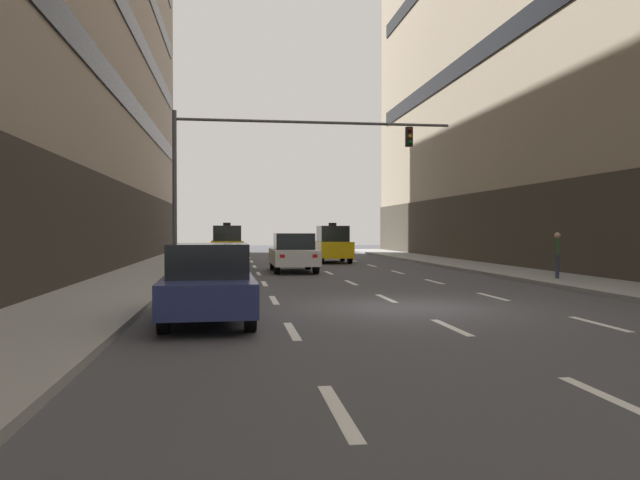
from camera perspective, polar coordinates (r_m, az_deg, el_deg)
name	(u,v)px	position (r m, az deg, el deg)	size (l,w,h in m)	color
ground_plane	(407,308)	(14.84, 8.04, -6.22)	(120.00, 120.00, 0.00)	#424247
sidewalk_left	(72,311)	(14.69, -21.99, -6.08)	(3.12, 80.00, 0.14)	gray
lane_stripe_l1_s2	(339,411)	(6.51, 1.73, -15.52)	(0.16, 2.00, 0.01)	silver
lane_stripe_l1_s3	(292,331)	(11.35, -2.61, -8.41)	(0.16, 2.00, 0.01)	silver
lane_stripe_l1_s4	(274,300)	(16.29, -4.28, -5.56)	(0.16, 2.00, 0.01)	silver
lane_stripe_l1_s5	(264,284)	(21.26, -5.17, -4.04)	(0.16, 2.00, 0.01)	silver
lane_stripe_l1_s6	(258,273)	(26.23, -5.72, -3.10)	(0.16, 2.00, 0.01)	silver
lane_stripe_l1_s7	(254,266)	(31.22, -6.09, -2.46)	(0.16, 2.00, 0.01)	silver
lane_stripe_l1_s8	(251,261)	(36.21, -6.36, -1.99)	(0.16, 2.00, 0.01)	silver
lane_stripe_l1_s9	(249,258)	(41.20, -6.57, -1.64)	(0.16, 2.00, 0.01)	silver
lane_stripe_l1_s10	(248,255)	(46.20, -6.73, -1.36)	(0.16, 2.00, 0.01)	silver
lane_stripe_l2_s2	(612,399)	(7.61, 25.46, -13.17)	(0.16, 2.00, 0.01)	silver
lane_stripe_l2_s3	(451,327)	(12.02, 12.05, -7.91)	(0.16, 2.00, 0.01)	silver
lane_stripe_l2_s4	(386,298)	(16.76, 6.14, -5.38)	(0.16, 2.00, 0.01)	silver
lane_stripe_l2_s5	(351,283)	(21.62, 2.88, -3.96)	(0.16, 2.00, 0.01)	silver
lane_stripe_l2_s6	(329,273)	(26.53, 0.83, -3.05)	(0.16, 2.00, 0.01)	silver
lane_stripe_l2_s7	(314,266)	(31.47, -0.58, -2.42)	(0.16, 2.00, 0.01)	silver
lane_stripe_l2_s8	(303,261)	(36.43, -1.60, -1.97)	(0.16, 2.00, 0.01)	silver
lane_stripe_l2_s9	(294,257)	(41.39, -2.38, -1.62)	(0.16, 2.00, 0.01)	silver
lane_stripe_l2_s10	(288,254)	(46.37, -2.99, -1.35)	(0.16, 2.00, 0.01)	silver
lane_stripe_l3_s3	(599,324)	(13.35, 24.43, -7.08)	(0.16, 2.00, 0.01)	silver
lane_stripe_l3_s4	(493,297)	(17.74, 15.69, -5.06)	(0.16, 2.00, 0.01)	silver
lane_stripe_l3_s5	(434,282)	(22.39, 10.52, -3.80)	(0.16, 2.00, 0.01)	silver
lane_stripe_l3_s6	(397,272)	(27.16, 7.16, -2.96)	(0.16, 2.00, 0.01)	silver
lane_stripe_l3_s7	(372,266)	(32.00, 4.81, -2.37)	(0.16, 2.00, 0.01)	silver
lane_stripe_l3_s8	(353,261)	(36.89, 3.08, -1.93)	(0.16, 2.00, 0.01)	silver
lane_stripe_l3_s9	(339,257)	(41.80, 1.75, -1.59)	(0.16, 2.00, 0.01)	silver
lane_stripe_l3_s10	(328,254)	(46.73, 0.71, -1.33)	(0.16, 2.00, 0.01)	silver
taxi_driving_0	(227,244)	(36.42, -8.62, -0.34)	(1.90, 4.37, 2.28)	black
taxi_driving_1	(332,244)	(34.94, 1.17, -0.40)	(1.89, 4.33, 2.25)	black
car_driving_2	(208,284)	(12.48, -10.30, -4.00)	(1.86, 4.25, 1.58)	black
car_driving_3	(293,253)	(27.13, -2.48, -1.20)	(1.90, 4.54, 1.70)	black
traffic_signal_0	(265,157)	(25.94, -5.07, 7.71)	(11.71, 0.35, 6.59)	#4C4C51
pedestrian_0	(557,252)	(23.30, 21.13, -1.03)	(0.34, 0.47, 1.62)	#383D59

